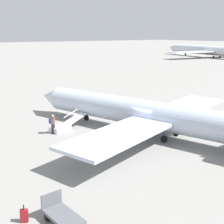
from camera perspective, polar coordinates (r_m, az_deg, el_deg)
The scene contains 7 objects.
ground_plane at distance 27.88m, azimuth 6.46°, elevation -4.03°, with size 600.00×600.00×0.00m, color gray.
airplane_main at distance 26.94m, azimuth 8.14°, elevation -0.61°, with size 27.67×21.43×6.22m.
airplane_far_center at distance 121.93m, azimuth 17.62°, elevation 10.69°, with size 48.33×37.66×8.86m.
boarding_stairs at distance 29.06m, azimuth -8.86°, elevation -2.61°, with size 2.08×4.14×1.60m.
passenger at distance 28.03m, azimuth -10.79°, elevation -1.95°, with size 0.41×0.56×1.74m.
luggage_cart at distance 15.47m, azimuth -9.16°, elevation -18.07°, with size 2.27×1.24×1.22m.
suitcase at distance 16.03m, azimuth -15.76°, elevation -17.77°, with size 0.37×0.42×0.88m.
Camera 1 is at (-19.31, 18.15, 8.67)m, focal length 50.00 mm.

